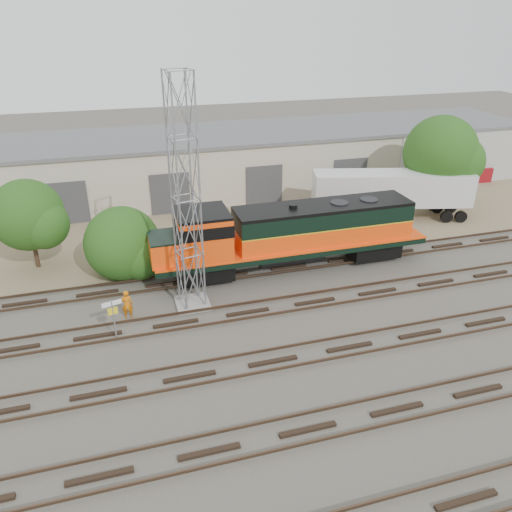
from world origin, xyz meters
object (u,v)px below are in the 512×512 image
object	(u,v)px
worker	(127,304)
signal_tower	(186,203)
semi_trailer	(396,190)
locomotive	(287,234)

from	to	relation	value
worker	signal_tower	bearing A→B (deg)	-170.55
signal_tower	semi_trailer	xyz separation A→B (m)	(17.79, 8.65, -3.78)
locomotive	worker	world-z (taller)	locomotive
signal_tower	worker	bearing A→B (deg)	-174.85
locomotive	worker	size ratio (longest dim) A/B	10.55
locomotive	worker	distance (m)	10.80
locomotive	semi_trailer	world-z (taller)	locomotive
signal_tower	worker	xyz separation A→B (m)	(-3.59, -0.32, -5.34)
signal_tower	worker	distance (m)	6.44
locomotive	semi_trailer	size ratio (longest dim) A/B	1.41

